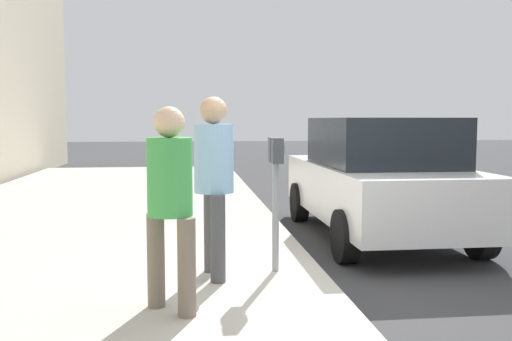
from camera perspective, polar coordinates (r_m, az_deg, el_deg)
The scene contains 6 objects.
ground_plane at distance 5.62m, azimuth 8.28°, elevation -12.97°, with size 80.00×80.00×0.00m, color #38383A.
sidewalk_slab at distance 5.64m, azimuth -23.45°, elevation -12.49°, with size 28.00×6.00×0.15m, color #B7B2A8.
parking_meter at distance 5.84m, azimuth 2.02°, elevation -0.51°, with size 0.36×0.12×1.41m.
pedestrian_at_meter at distance 5.64m, azimuth -4.30°, elevation -0.03°, with size 0.54×0.40×1.82m.
pedestrian_bystander at distance 4.66m, azimuth -8.73°, elevation -2.31°, with size 0.41×0.41×1.70m.
parked_sedan_near at distance 8.43m, azimuth 12.27°, elevation -0.71°, with size 4.40×1.97×1.77m.
Camera 1 is at (-5.15, 1.42, 1.75)m, focal length 39.39 mm.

